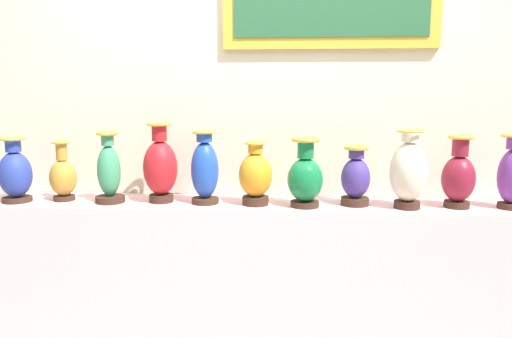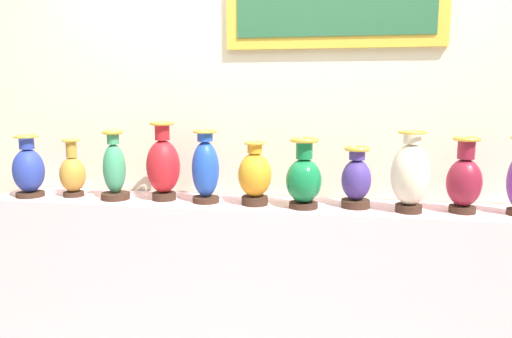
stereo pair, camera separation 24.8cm
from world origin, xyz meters
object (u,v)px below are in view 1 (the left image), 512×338
Objects in this scene: vase_ivory at (408,172)px; vase_violet at (512,174)px; vase_amber at (255,176)px; vase_cobalt at (15,174)px; vase_ochre at (63,177)px; vase_crimson at (160,167)px; vase_indigo at (356,178)px; vase_burgundy at (458,176)px; vase_jade at (109,172)px; vase_emerald at (305,177)px; vase_sapphire at (205,170)px.

vase_ivory is 1.06× the size of vase_violet.
vase_ivory is (0.77, -0.02, 0.04)m from vase_amber.
vase_cobalt reaches higher than vase_ochre.
vase_ochre is at bearing 178.71° from vase_amber.
vase_crimson is (0.53, 0.00, 0.06)m from vase_ochre.
vase_indigo is at bearing 178.45° from vase_violet.
vase_cobalt is 0.24m from vase_ochre.
vase_indigo is at bearing 178.19° from vase_burgundy.
vase_ochre is 0.82× the size of vase_ivory.
vase_burgundy is (1.79, 0.02, -0.00)m from vase_jade.
vase_cobalt is at bearing -179.21° from vase_violet.
vase_amber is at bearing -179.66° from vase_violet.
vase_emerald is 1.14× the size of vase_indigo.
vase_emerald is (1.03, -0.02, -0.01)m from vase_jade.
vase_sapphire is (1.01, 0.04, 0.03)m from vase_cobalt.
vase_cobalt is 0.87× the size of vase_ivory.
vase_jade is 1.15× the size of vase_amber.
vase_amber is 0.83× the size of vase_ivory.
vase_sapphire is at bearing 2.12° from vase_cobalt.
vase_crimson reaches higher than vase_burgundy.
vase_crimson reaches higher than vase_ivory.
vase_crimson is at bearing 176.15° from vase_emerald.
vase_ivory is at bearing 0.37° from vase_emerald.
vase_sapphire is (0.24, -0.02, -0.01)m from vase_crimson.
vase_jade is 1.01× the size of vase_violet.
vase_cobalt is at bearing -178.76° from vase_amber.
vase_indigo is at bearing 0.19° from vase_ochre.
vase_emerald is at bearing -168.17° from vase_indigo.
vase_indigo is 0.51m from vase_burgundy.
vase_cobalt is at bearing -179.01° from vase_burgundy.
vase_ivory reaches higher than vase_sapphire.
vase_emerald is at bearing -179.63° from vase_ivory.
vase_cobalt reaches higher than vase_amber.
vase_emerald is (0.52, -0.04, -0.03)m from vase_sapphire.
vase_amber is 1.03m from vase_burgundy.
vase_cobalt is 0.82× the size of vase_crimson.
vase_jade is at bearing -173.29° from vase_crimson.
vase_ochre is at bearing 178.54° from vase_ivory.
vase_indigo is 0.77m from vase_violet.
vase_emerald is 0.27m from vase_indigo.
vase_jade is at bearing 178.90° from vase_emerald.
vase_ochre is 0.85× the size of vase_jade.
vase_ivory is (1.27, -0.05, -0.00)m from vase_crimson.
vase_crimson is at bearing 3.92° from vase_cobalt.
vase_ochre is at bearing 173.67° from vase_jade.
vase_ivory is at bearing -2.15° from vase_crimson.
vase_burgundy reaches higher than vase_ochre.
vase_ochre is 0.86× the size of vase_violet.
vase_jade is at bearing -6.33° from vase_ochre.
vase_emerald is 0.97× the size of vase_burgundy.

